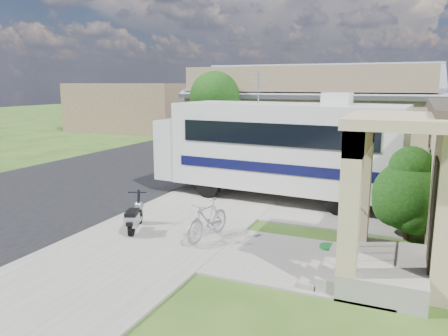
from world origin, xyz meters
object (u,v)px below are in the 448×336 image
at_px(shrub, 412,192).
at_px(pickup_truck, 216,137).
at_px(motorhome, 278,146).
at_px(van, 241,127).
at_px(garden_hose, 328,251).
at_px(scooter, 134,217).
at_px(bicycle, 208,222).

xyz_separation_m(shrub, pickup_truck, (-10.87, 11.78, -0.39)).
height_order(motorhome, pickup_truck, motorhome).
relative_size(pickup_truck, van, 1.11).
bearing_deg(motorhome, garden_hose, -56.28).
bearing_deg(shrub, van, 122.92).
distance_m(shrub, van, 21.60).
bearing_deg(van, motorhome, -68.87).
distance_m(motorhome, pickup_truck, 11.24).
distance_m(motorhome, scooter, 5.84).
xyz_separation_m(scooter, bicycle, (2.09, 0.22, 0.07)).
xyz_separation_m(pickup_truck, garden_hose, (9.15, -13.65, -0.77)).
distance_m(bicycle, van, 21.51).
distance_m(motorhome, garden_hose, 5.54).
xyz_separation_m(pickup_truck, van, (-0.87, 6.35, -0.05)).
xyz_separation_m(shrub, scooter, (-6.82, -2.42, -0.81)).
bearing_deg(bicycle, van, 118.65).
distance_m(pickup_truck, van, 6.41).
distance_m(motorhome, shrub, 5.13).
relative_size(scooter, garden_hose, 3.39).
bearing_deg(motorhome, scooter, -112.24).
xyz_separation_m(motorhome, scooter, (-2.48, -5.09, -1.42)).
height_order(motorhome, garden_hose, motorhome).
xyz_separation_m(bicycle, van, (-7.01, 20.33, 0.30)).
distance_m(shrub, garden_hose, 2.79).
bearing_deg(bicycle, scooter, -164.48).
bearing_deg(pickup_truck, shrub, 137.24).
bearing_deg(van, shrub, -61.52).
xyz_separation_m(shrub, bicycle, (-4.73, -2.20, -0.74)).
bearing_deg(pickup_truck, scooter, 110.46).
height_order(pickup_truck, van, pickup_truck).
relative_size(bicycle, van, 0.31).
xyz_separation_m(van, garden_hose, (10.02, -20.00, -0.72)).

